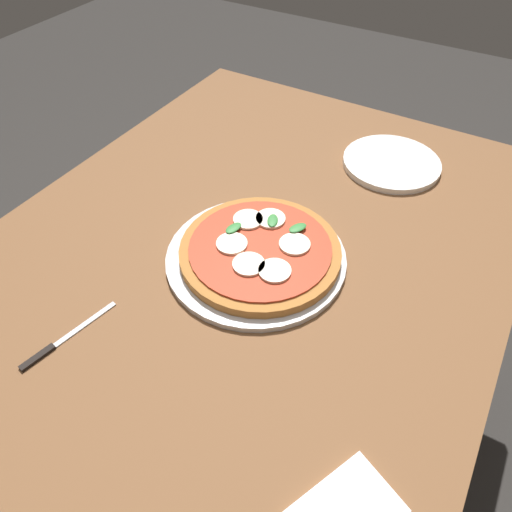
{
  "coord_description": "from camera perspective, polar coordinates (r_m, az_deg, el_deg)",
  "views": [
    {
      "loc": [
        0.59,
        0.35,
        1.36
      ],
      "look_at": [
        0.05,
        0.03,
        0.73
      ],
      "focal_mm": 33.94,
      "sensor_mm": 36.0,
      "label": 1
    }
  ],
  "objects": [
    {
      "name": "knife",
      "position": [
        0.84,
        -22.33,
        -9.49
      ],
      "size": [
        0.17,
        0.04,
        0.01
      ],
      "color": "black",
      "rests_on": "dining_table"
    },
    {
      "name": "plate_white",
      "position": [
        1.16,
        15.67,
        10.51
      ],
      "size": [
        0.22,
        0.22,
        0.01
      ],
      "primitive_type": "cylinder",
      "color": "white",
      "rests_on": "dining_table"
    },
    {
      "name": "pizza",
      "position": [
        0.88,
        0.5,
        0.67
      ],
      "size": [
        0.29,
        0.29,
        0.03
      ],
      "color": "#B27033",
      "rests_on": "serving_tray"
    },
    {
      "name": "serving_tray",
      "position": [
        0.89,
        0.0,
        -0.18
      ],
      "size": [
        0.33,
        0.33,
        0.01
      ],
      "primitive_type": "cylinder",
      "color": "silver",
      "rests_on": "dining_table"
    },
    {
      "name": "dining_table",
      "position": [
        1.01,
        -0.12,
        -1.88
      ],
      "size": [
        1.18,
        0.94,
        0.72
      ],
      "color": "brown",
      "rests_on": "ground_plane"
    },
    {
      "name": "ground_plane",
      "position": [
        1.52,
        -0.08,
        -17.79
      ],
      "size": [
        6.0,
        6.0,
        0.0
      ],
      "primitive_type": "plane",
      "color": "#2D2B28"
    }
  ]
}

